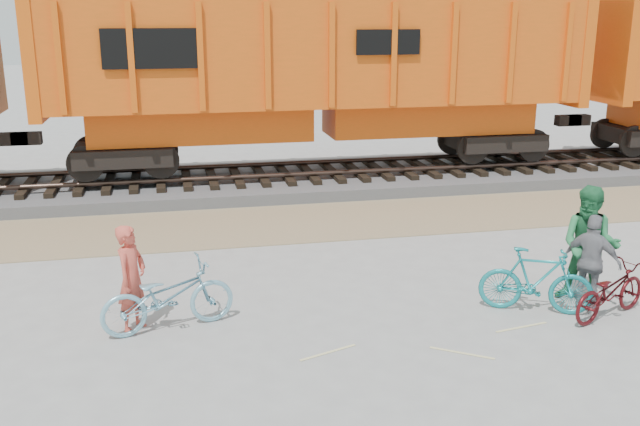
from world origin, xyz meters
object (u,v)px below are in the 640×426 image
(bicycle_blue, at_px, (168,296))
(bicycle_maroon, at_px, (610,291))
(person_woman, at_px, (592,262))
(bicycle_teal, at_px, (536,280))
(person_man, at_px, (590,245))
(hopper_car_center, at_px, (318,73))
(person_solo, at_px, (132,278))

(bicycle_blue, height_order, bicycle_maroon, bicycle_blue)
(bicycle_blue, xyz_separation_m, person_woman, (6.51, -0.57, 0.25))
(bicycle_maroon, distance_m, person_woman, 0.53)
(bicycle_teal, distance_m, person_man, 1.11)
(bicycle_blue, relative_size, person_man, 1.03)
(hopper_car_center, bearing_deg, bicycle_maroon, -75.01)
(person_solo, distance_m, person_man, 7.11)
(bicycle_blue, relative_size, person_woman, 1.29)
(person_solo, bearing_deg, bicycle_maroon, -71.33)
(hopper_car_center, xyz_separation_m, bicycle_teal, (1.54, -9.10, -2.49))
(hopper_car_center, xyz_separation_m, person_solo, (-4.56, -8.45, -2.21))
(bicycle_teal, distance_m, bicycle_maroon, 1.10)
(hopper_car_center, height_order, bicycle_blue, hopper_car_center)
(bicycle_teal, relative_size, bicycle_maroon, 1.07)
(hopper_car_center, xyz_separation_m, bicycle_maroon, (2.55, -9.52, -2.58))
(hopper_car_center, xyz_separation_m, person_man, (2.54, -8.90, -2.05))
(bicycle_maroon, height_order, person_man, person_man)
(hopper_car_center, relative_size, bicycle_teal, 8.08)
(person_solo, bearing_deg, person_man, -66.36)
(person_solo, height_order, person_woman, person_solo)
(bicycle_maroon, relative_size, person_man, 0.84)
(bicycle_blue, height_order, person_solo, person_solo)
(hopper_car_center, height_order, bicycle_teal, hopper_car_center)
(bicycle_teal, bearing_deg, person_solo, 109.53)
(hopper_car_center, bearing_deg, bicycle_teal, -80.41)
(person_man, height_order, person_woman, person_man)
(hopper_car_center, distance_m, person_solo, 9.85)
(hopper_car_center, relative_size, bicycle_maroon, 8.63)
(person_man, bearing_deg, person_solo, -142.71)
(bicycle_teal, xyz_separation_m, bicycle_maroon, (1.01, -0.43, -0.09))
(person_man, bearing_deg, hopper_car_center, 146.82)
(person_woman, bearing_deg, bicycle_blue, 42.26)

